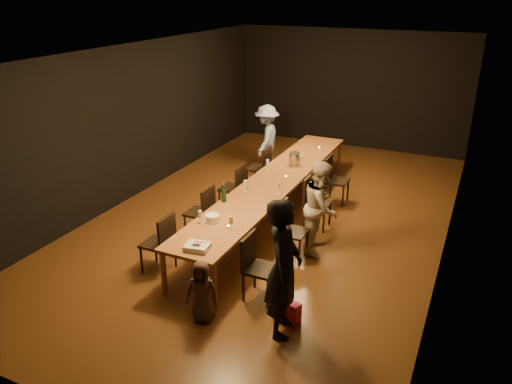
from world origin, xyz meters
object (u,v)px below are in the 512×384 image
at_px(chair_right_3, 337,180).
at_px(birthday_cake, 197,247).
at_px(woman_birthday, 284,268).
at_px(man_blue, 267,139).
at_px(chair_right_0, 261,268).
at_px(chair_right_1, 293,231).
at_px(plate_stack, 212,218).
at_px(chair_left_0, 157,243).
at_px(chair_right_2, 318,203).
at_px(champagne_bottle, 224,192).
at_px(table, 273,183).
at_px(ice_bucket, 295,159).
at_px(chair_left_3, 259,168).
at_px(chair_left_1, 199,212).
at_px(chair_left_2, 232,187).
at_px(woman_tan, 321,207).
at_px(child, 202,292).

height_order(chair_right_3, birthday_cake, chair_right_3).
xyz_separation_m(woman_birthday, man_blue, (-2.53, 5.22, -0.13)).
distance_m(chair_right_0, chair_right_1, 1.20).
bearing_deg(plate_stack, chair_left_0, -146.40).
relative_size(chair_right_1, chair_right_2, 1.00).
bearing_deg(chair_right_3, birthday_cake, -11.19).
relative_size(chair_right_3, champagne_bottle, 2.76).
height_order(table, champagne_bottle, champagne_bottle).
distance_m(table, plate_stack, 1.95).
relative_size(chair_right_3, birthday_cake, 2.61).
bearing_deg(plate_stack, ice_bucket, 86.13).
bearing_deg(plate_stack, chair_right_2, 62.57).
relative_size(chair_right_1, plate_stack, 4.44).
bearing_deg(chair_left_3, champagne_bottle, -168.53).
bearing_deg(birthday_cake, chair_left_1, 111.68).
relative_size(chair_right_3, woman_birthday, 0.52).
bearing_deg(chair_left_2, plate_stack, -160.32).
xyz_separation_m(chair_right_3, plate_stack, (-1.01, -3.14, 0.34)).
distance_m(chair_left_1, chair_left_3, 2.40).
bearing_deg(table, chair_right_0, -70.50).
relative_size(chair_left_1, woman_birthday, 0.52).
bearing_deg(chair_right_0, chair_right_3, 180.00).
relative_size(chair_right_0, woman_tan, 0.62).
distance_m(chair_right_1, chair_left_1, 1.70).
height_order(child, ice_bucket, ice_bucket).
height_order(chair_right_3, chair_left_2, same).
bearing_deg(chair_left_2, chair_right_1, -125.22).
bearing_deg(woman_birthday, table, 10.22).
xyz_separation_m(chair_left_2, champagne_bottle, (0.49, -1.21, 0.45)).
height_order(chair_left_2, woman_birthday, woman_birthday).
xyz_separation_m(child, birthday_cake, (-0.31, 0.43, 0.36)).
height_order(birthday_cake, ice_bucket, ice_bucket).
xyz_separation_m(chair_right_2, chair_left_3, (-1.70, 1.20, 0.00)).
distance_m(chair_left_0, chair_left_3, 3.60).
distance_m(chair_left_3, child, 4.54).
height_order(chair_right_0, chair_right_1, same).
xyz_separation_m(chair_left_0, woman_birthday, (2.23, -0.53, 0.43)).
distance_m(chair_right_0, child, 0.90).
distance_m(chair_right_0, birthday_cake, 0.91).
distance_m(chair_left_3, woman_tan, 2.81).
bearing_deg(chair_left_0, chair_right_2, -35.31).
distance_m(man_blue, birthday_cake, 5.18).
height_order(chair_right_2, man_blue, man_blue).
distance_m(birthday_cake, ice_bucket, 3.69).
bearing_deg(chair_left_2, man_blue, 7.47).
bearing_deg(chair_left_0, ice_bucket, -14.86).
height_order(child, birthday_cake, child).
distance_m(chair_left_1, ice_bucket, 2.36).
bearing_deg(birthday_cake, ice_bucket, 81.33).
bearing_deg(man_blue, chair_right_0, 14.55).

